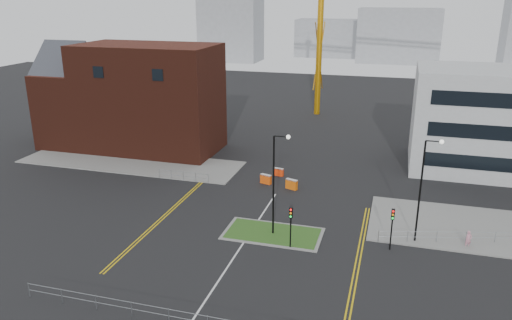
% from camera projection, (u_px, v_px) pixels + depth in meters
% --- Properties ---
extents(ground, '(200.00, 200.00, 0.00)m').
position_uv_depth(ground, '(221.00, 278.00, 37.22)').
color(ground, black).
rests_on(ground, ground).
extents(pavement_left, '(28.00, 8.00, 0.12)m').
position_uv_depth(pavement_left, '(131.00, 162.00, 62.51)').
color(pavement_left, slate).
rests_on(pavement_left, ground).
extents(pavement_right, '(24.00, 10.00, 0.12)m').
position_uv_depth(pavement_right, '(508.00, 232.00, 44.16)').
color(pavement_right, slate).
rests_on(pavement_right, ground).
extents(island_kerb, '(8.60, 4.60, 0.08)m').
position_uv_depth(island_kerb, '(273.00, 234.00, 43.97)').
color(island_kerb, slate).
rests_on(island_kerb, ground).
extents(grass_island, '(8.00, 4.00, 0.12)m').
position_uv_depth(grass_island, '(273.00, 233.00, 43.96)').
color(grass_island, '#27551C').
rests_on(grass_island, ground).
extents(brick_building, '(24.20, 10.07, 14.24)m').
position_uv_depth(brick_building, '(129.00, 98.00, 66.60)').
color(brick_building, '#431A10').
rests_on(brick_building, ground).
extents(streetlamp_island, '(1.46, 0.36, 9.18)m').
position_uv_depth(streetlamp_island, '(276.00, 177.00, 42.21)').
color(streetlamp_island, black).
rests_on(streetlamp_island, ground).
extents(streetlamp_right_near, '(1.46, 0.36, 9.18)m').
position_uv_depth(streetlamp_right_near, '(424.00, 183.00, 40.87)').
color(streetlamp_right_near, black).
rests_on(streetlamp_right_near, ground).
extents(traffic_light_island, '(0.28, 0.33, 3.65)m').
position_uv_depth(traffic_light_island, '(291.00, 220.00, 40.80)').
color(traffic_light_island, black).
rests_on(traffic_light_island, ground).
extents(traffic_light_right, '(0.28, 0.33, 3.65)m').
position_uv_depth(traffic_light_right, '(392.00, 221.00, 40.52)').
color(traffic_light_right, black).
rests_on(traffic_light_right, ground).
extents(railing_front, '(24.05, 0.05, 1.10)m').
position_uv_depth(railing_front, '(188.00, 316.00, 31.51)').
color(railing_front, gray).
rests_on(railing_front, ground).
extents(railing_left, '(6.05, 0.05, 1.10)m').
position_uv_depth(railing_left, '(183.00, 174.00, 56.28)').
color(railing_left, gray).
rests_on(railing_left, ground).
extents(railing_right, '(19.05, 5.05, 1.10)m').
position_uv_depth(railing_right, '(496.00, 235.00, 42.05)').
color(railing_right, gray).
rests_on(railing_right, ground).
extents(centre_line, '(0.15, 30.00, 0.01)m').
position_uv_depth(centre_line, '(229.00, 264.00, 39.04)').
color(centre_line, silver).
rests_on(centre_line, ground).
extents(yellow_left_a, '(0.12, 24.00, 0.01)m').
position_uv_depth(yellow_left_a, '(169.00, 211.00, 48.70)').
color(yellow_left_a, gold).
rests_on(yellow_left_a, ground).
extents(yellow_left_b, '(0.12, 24.00, 0.01)m').
position_uv_depth(yellow_left_b, '(172.00, 211.00, 48.62)').
color(yellow_left_b, gold).
rests_on(yellow_left_b, ground).
extents(yellow_right_a, '(0.12, 20.00, 0.01)m').
position_uv_depth(yellow_right_a, '(357.00, 257.00, 40.18)').
color(yellow_right_a, gold).
rests_on(yellow_right_a, ground).
extents(yellow_right_b, '(0.12, 20.00, 0.01)m').
position_uv_depth(yellow_right_b, '(361.00, 257.00, 40.11)').
color(yellow_right_b, gold).
rests_on(yellow_right_b, ground).
extents(skyline_a, '(18.00, 12.00, 22.00)m').
position_uv_depth(skyline_a, '(231.00, 25.00, 153.57)').
color(skyline_a, gray).
rests_on(skyline_a, ground).
extents(skyline_b, '(24.00, 12.00, 16.00)m').
position_uv_depth(skyline_b, '(399.00, 36.00, 150.46)').
color(skyline_b, gray).
rests_on(skyline_b, ground).
extents(skyline_d, '(30.00, 12.00, 12.00)m').
position_uv_depth(skyline_d, '(342.00, 38.00, 164.94)').
color(skyline_d, gray).
rests_on(skyline_d, ground).
extents(pedestrian, '(0.66, 0.57, 1.53)m').
position_uv_depth(pedestrian, '(468.00, 239.00, 41.38)').
color(pedestrian, pink).
rests_on(pedestrian, ground).
extents(barrier_left, '(1.14, 0.56, 0.92)m').
position_uv_depth(barrier_left, '(279.00, 172.00, 57.88)').
color(barrier_left, '#FF3C0E').
rests_on(barrier_left, ground).
extents(barrier_mid, '(1.33, 0.77, 1.06)m').
position_uv_depth(barrier_mid, '(266.00, 179.00, 55.47)').
color(barrier_mid, '#EC4F0D').
rests_on(barrier_mid, ground).
extents(barrier_right, '(1.38, 0.86, 1.10)m').
position_uv_depth(barrier_right, '(292.00, 184.00, 53.91)').
color(barrier_right, '#E45E0C').
rests_on(barrier_right, ground).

